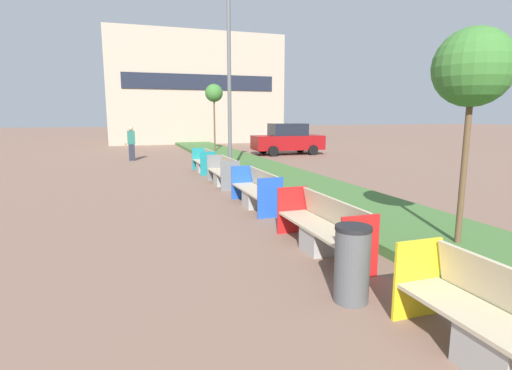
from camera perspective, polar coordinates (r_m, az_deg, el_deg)
name	(u,v)px	position (r m, az deg, el deg)	size (l,w,h in m)	color
planter_grass_strip	(317,191)	(12.09, 8.66, -0.90)	(2.80, 120.00, 0.18)	#426B33
building_backdrop	(192,91)	(37.83, -9.19, 13.12)	(14.54, 9.07, 9.06)	tan
bench_yellow_frame	(503,335)	(4.47, 31.84, -17.73)	(0.65, 2.23, 0.94)	#9E9B96
bench_red_frame	(322,230)	(7.02, 9.44, -6.43)	(0.65, 2.45, 0.94)	#9E9B96
bench_blue_frame	(256,193)	(10.23, 0.02, -1.13)	(0.65, 2.32, 0.94)	#9E9B96
bench_grey_frame	(224,174)	(13.51, -4.65, 1.51)	(0.65, 2.12, 0.94)	#9E9B96
bench_teal_frame	(204,164)	(16.73, -7.39, 3.06)	(0.65, 1.92, 0.94)	#9E9B96
litter_bin	(352,264)	(5.25, 13.56, -10.90)	(0.46, 0.46, 0.99)	#4C4F51
street_lamp_post	(229,46)	(15.11, -3.90, 19.17)	(0.24, 0.44, 8.76)	#56595B
sapling_tree_near	(473,69)	(7.49, 28.58, 14.37)	(1.26, 1.26, 3.72)	brown
sapling_tree_far	(214,94)	(24.72, -6.03, 12.82)	(1.07, 1.07, 4.20)	brown
pedestrian_walking	(131,143)	(21.83, -17.39, 5.74)	(0.53, 0.24, 1.79)	#232633
parked_car_distant	(288,139)	(24.30, 4.54, 6.53)	(4.27, 2.00, 1.86)	maroon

